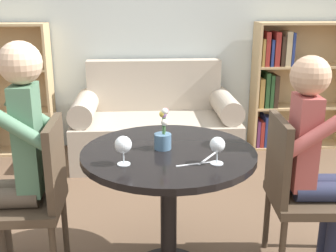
{
  "coord_description": "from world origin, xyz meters",
  "views": [
    {
      "loc": [
        -0.15,
        -2.07,
        1.53
      ],
      "look_at": [
        0.0,
        0.05,
        0.87
      ],
      "focal_mm": 45.0,
      "sensor_mm": 36.0,
      "label": 1
    }
  ],
  "objects_px": {
    "chair_right": "(296,188)",
    "wine_glass_left": "(123,146)",
    "wine_glass_right": "(217,146)",
    "flower_vase": "(163,135)",
    "bookshelf_right": "(287,85)",
    "chair_left": "(36,193)",
    "person_right": "(316,160)",
    "person_left": "(16,156)",
    "couch": "(155,127)"
  },
  "relations": [
    {
      "from": "person_left",
      "to": "person_right",
      "type": "relative_size",
      "value": 1.07
    },
    {
      "from": "wine_glass_right",
      "to": "flower_vase",
      "type": "distance_m",
      "value": 0.34
    },
    {
      "from": "bookshelf_right",
      "to": "wine_glass_right",
      "type": "distance_m",
      "value": 2.56
    },
    {
      "from": "chair_left",
      "to": "wine_glass_left",
      "type": "relative_size",
      "value": 6.29
    },
    {
      "from": "couch",
      "to": "person_left",
      "type": "distance_m",
      "value": 1.97
    },
    {
      "from": "bookshelf_right",
      "to": "chair_left",
      "type": "height_order",
      "value": "bookshelf_right"
    },
    {
      "from": "person_left",
      "to": "flower_vase",
      "type": "height_order",
      "value": "person_left"
    },
    {
      "from": "wine_glass_left",
      "to": "flower_vase",
      "type": "xyz_separation_m",
      "value": [
        0.2,
        0.2,
        -0.02
      ]
    },
    {
      "from": "person_right",
      "to": "flower_vase",
      "type": "relative_size",
      "value": 5.56
    },
    {
      "from": "chair_right",
      "to": "wine_glass_right",
      "type": "bearing_deg",
      "value": 117.53
    },
    {
      "from": "chair_right",
      "to": "wine_glass_left",
      "type": "relative_size",
      "value": 6.29
    },
    {
      "from": "person_left",
      "to": "flower_vase",
      "type": "distance_m",
      "value": 0.78
    },
    {
      "from": "couch",
      "to": "person_left",
      "type": "bearing_deg",
      "value": -114.58
    },
    {
      "from": "couch",
      "to": "person_right",
      "type": "bearing_deg",
      "value": -65.78
    },
    {
      "from": "bookshelf_right",
      "to": "wine_glass_right",
      "type": "height_order",
      "value": "bookshelf_right"
    },
    {
      "from": "bookshelf_right",
      "to": "chair_right",
      "type": "height_order",
      "value": "bookshelf_right"
    },
    {
      "from": "person_right",
      "to": "flower_vase",
      "type": "distance_m",
      "value": 0.85
    },
    {
      "from": "wine_glass_left",
      "to": "chair_left",
      "type": "bearing_deg",
      "value": 154.86
    },
    {
      "from": "person_left",
      "to": "wine_glass_left",
      "type": "xyz_separation_m",
      "value": [
        0.57,
        -0.23,
        0.13
      ]
    },
    {
      "from": "bookshelf_right",
      "to": "chair_left",
      "type": "xyz_separation_m",
      "value": [
        -2.09,
        -2.03,
        -0.15
      ]
    },
    {
      "from": "chair_left",
      "to": "flower_vase",
      "type": "xyz_separation_m",
      "value": [
        0.69,
        -0.03,
        0.33
      ]
    },
    {
      "from": "chair_left",
      "to": "flower_vase",
      "type": "relative_size",
      "value": 4.05
    },
    {
      "from": "chair_left",
      "to": "chair_right",
      "type": "height_order",
      "value": "same"
    },
    {
      "from": "chair_left",
      "to": "couch",
      "type": "bearing_deg",
      "value": 157.34
    },
    {
      "from": "couch",
      "to": "bookshelf_right",
      "type": "relative_size",
      "value": 1.21
    },
    {
      "from": "wine_glass_left",
      "to": "flower_vase",
      "type": "relative_size",
      "value": 0.64
    },
    {
      "from": "chair_left",
      "to": "person_right",
      "type": "relative_size",
      "value": 0.73
    },
    {
      "from": "couch",
      "to": "wine_glass_left",
      "type": "bearing_deg",
      "value": -96.58
    },
    {
      "from": "flower_vase",
      "to": "couch",
      "type": "bearing_deg",
      "value": 89.12
    },
    {
      "from": "person_left",
      "to": "wine_glass_left",
      "type": "relative_size",
      "value": 9.21
    },
    {
      "from": "couch",
      "to": "bookshelf_right",
      "type": "bearing_deg",
      "value": 11.19
    },
    {
      "from": "person_right",
      "to": "wine_glass_right",
      "type": "height_order",
      "value": "person_right"
    },
    {
      "from": "person_right",
      "to": "wine_glass_left",
      "type": "bearing_deg",
      "value": 104.04
    },
    {
      "from": "bookshelf_right",
      "to": "person_right",
      "type": "xyz_separation_m",
      "value": [
        -0.56,
        -2.07,
        0.02
      ]
    },
    {
      "from": "couch",
      "to": "wine_glass_left",
      "type": "height_order",
      "value": "couch"
    },
    {
      "from": "bookshelf_right",
      "to": "flower_vase",
      "type": "relative_size",
      "value": 5.75
    },
    {
      "from": "chair_right",
      "to": "wine_glass_left",
      "type": "distance_m",
      "value": 1.03
    },
    {
      "from": "couch",
      "to": "chair_right",
      "type": "relative_size",
      "value": 1.71
    },
    {
      "from": "person_left",
      "to": "couch",
      "type": "bearing_deg",
      "value": 155.08
    },
    {
      "from": "couch",
      "to": "flower_vase",
      "type": "distance_m",
      "value": 1.86
    },
    {
      "from": "wine_glass_left",
      "to": "person_left",
      "type": "bearing_deg",
      "value": 158.19
    },
    {
      "from": "chair_right",
      "to": "wine_glass_left",
      "type": "bearing_deg",
      "value": 105.51
    },
    {
      "from": "bookshelf_right",
      "to": "chair_left",
      "type": "distance_m",
      "value": 2.91
    },
    {
      "from": "flower_vase",
      "to": "person_left",
      "type": "bearing_deg",
      "value": 178.11
    },
    {
      "from": "wine_glass_right",
      "to": "wine_glass_left",
      "type": "bearing_deg",
      "value": 177.15
    },
    {
      "from": "person_left",
      "to": "wine_glass_right",
      "type": "relative_size",
      "value": 9.72
    },
    {
      "from": "bookshelf_right",
      "to": "wine_glass_left",
      "type": "distance_m",
      "value": 2.77
    },
    {
      "from": "person_left",
      "to": "flower_vase",
      "type": "relative_size",
      "value": 5.92
    },
    {
      "from": "wine_glass_left",
      "to": "person_right",
      "type": "bearing_deg",
      "value": 10.36
    },
    {
      "from": "person_left",
      "to": "wine_glass_left",
      "type": "height_order",
      "value": "person_left"
    }
  ]
}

